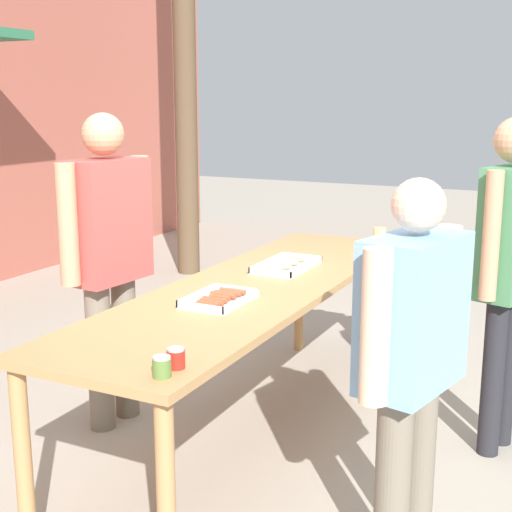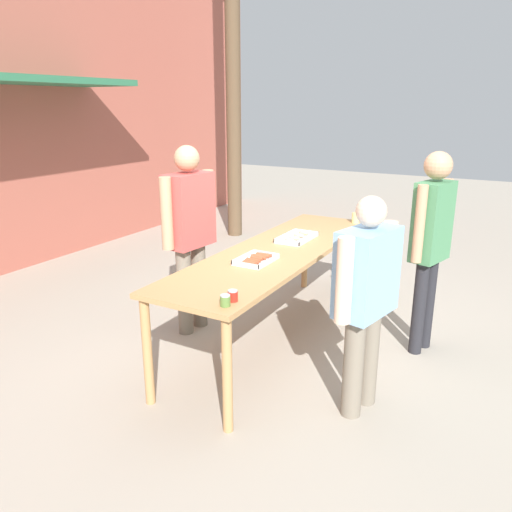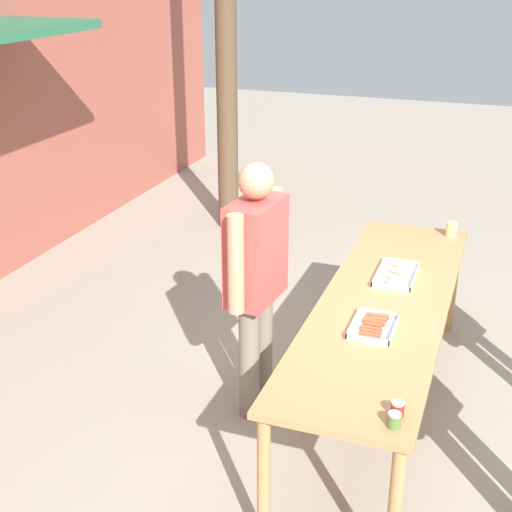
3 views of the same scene
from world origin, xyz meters
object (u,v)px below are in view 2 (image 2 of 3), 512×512
Objects in this scene: food_tray_sausages at (256,260)px; condiment_jar_mustard at (225,300)px; person_customer_with_cup at (431,234)px; utility_pole at (232,9)px; food_tray_buns at (297,237)px; person_server_behind_table at (189,225)px; beer_cup at (356,218)px; condiment_jar_ketchup at (233,296)px; person_customer_holding_hotdog at (366,291)px.

condiment_jar_mustard is at bearing -162.87° from food_tray_sausages.
utility_pole reaches higher than person_customer_with_cup.
food_tray_sausages is 0.81m from food_tray_buns.
person_server_behind_table is at bearing 44.48° from condiment_jar_mustard.
beer_cup is 0.06× the size of person_server_behind_table.
person_server_behind_table is (1.04, 1.11, 0.14)m from condiment_jar_ketchup.
food_tray_buns is 4.07× the size of beer_cup.
person_server_behind_table is 1.14× the size of person_customer_holding_hotdog.
condiment_jar_ketchup is (-1.64, -0.28, 0.02)m from food_tray_buns.
beer_cup is 4.12m from utility_pole.
condiment_jar_ketchup is at bearing 0.97° from condiment_jar_mustard.
condiment_jar_ketchup is (-0.83, -0.28, 0.02)m from food_tray_sausages.
person_customer_holding_hotdog is at bearing -54.48° from condiment_jar_ketchup.
food_tray_sausages is 0.96m from condiment_jar_mustard.
condiment_jar_mustard is 2.67m from beer_cup.
beer_cup reaches higher than food_tray_sausages.
condiment_jar_ketchup is 0.91m from person_customer_holding_hotdog.
food_tray_buns is at bearing 9.74° from condiment_jar_ketchup.
food_tray_buns is 0.98m from beer_cup.
person_customer_holding_hotdog reaches higher than food_tray_buns.
food_tray_sausages is at bearing 171.10° from beer_cup.
utility_pole is (3.87, 3.42, 2.57)m from person_customer_holding_hotdog.
person_customer_with_cup reaches higher than food_tray_buns.
person_server_behind_table reaches higher than person_customer_holding_hotdog.
person_customer_with_cup is at bearing -87.93° from food_tray_buns.
person_server_behind_table is 1.92m from person_customer_holding_hotdog.
food_tray_sausages is at bearing 179.95° from food_tray_buns.
person_server_behind_table is 4.44m from utility_pole.
beer_cup is 1.90m from person_server_behind_table.
utility_pole is (4.40, 2.68, 2.57)m from condiment_jar_ketchup.
food_tray_sausages is 0.21× the size of person_customer_with_cup.
person_customer_holding_hotdog reaches higher than condiment_jar_ketchup.
person_customer_with_cup is at bearing -177.25° from person_customer_holding_hotdog.
condiment_jar_mustard is 0.10m from condiment_jar_ketchup.
person_customer_with_cup reaches higher than person_customer_holding_hotdog.
person_server_behind_table reaches higher than condiment_jar_ketchup.
food_tray_sausages is 0.21× the size of person_server_behind_table.
condiment_jar_ketchup is at bearing -170.26° from food_tray_buns.
condiment_jar_mustard is 0.66× the size of beer_cup.
beer_cup is at bearing 0.17° from condiment_jar_ketchup.
food_tray_buns is 1.76m from condiment_jar_mustard.
food_tray_buns is 6.14× the size of condiment_jar_mustard.
person_server_behind_table reaches higher than food_tray_buns.
food_tray_buns is at bearing 163.75° from beer_cup.
condiment_jar_mustard is 1.59m from person_server_behind_table.
condiment_jar_mustard is 5.83m from utility_pole.
person_customer_with_cup is at bearing -67.02° from person_server_behind_table.
food_tray_buns is 1.04m from person_server_behind_table.
person_server_behind_table is at bearing 46.95° from condiment_jar_ketchup.
food_tray_sausages is 4.82× the size of condiment_jar_ketchup.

